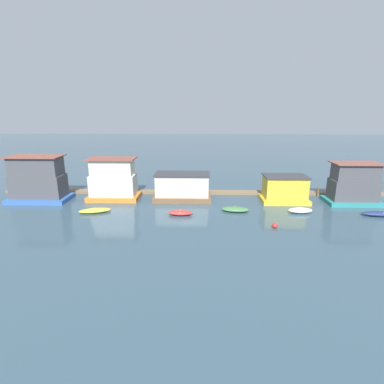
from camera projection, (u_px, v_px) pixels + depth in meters
ground_plane at (192, 201)px, 37.43m from camera, size 200.00×200.00×0.00m
dock_walkway at (193, 192)px, 40.67m from camera, size 51.00×1.41×0.30m
houseboat_blue at (38, 180)px, 36.79m from camera, size 7.21×4.01×5.62m
houseboat_orange at (113, 181)px, 37.47m from camera, size 6.32×3.65×5.25m
houseboat_brown at (182, 187)px, 37.50m from camera, size 7.16×3.84×3.37m
houseboat_yellow at (284, 189)px, 36.69m from camera, size 5.64×3.78×3.27m
houseboat_teal at (353, 185)px, 35.87m from camera, size 6.21×3.68×4.97m
dinghy_yellow at (95, 210)px, 33.09m from camera, size 3.64×2.09×0.48m
dinghy_red at (180, 213)px, 32.34m from camera, size 2.69×1.24×0.50m
dinghy_green at (235, 209)px, 33.45m from camera, size 3.17×1.80×0.51m
dinghy_white at (300, 210)px, 33.06m from camera, size 2.76×1.54×0.54m
dinghy_navy at (381, 214)px, 31.96m from camera, size 4.16×1.36×0.52m
mooring_post_far_left at (318, 191)px, 39.17m from camera, size 0.21×0.21×1.30m
mooring_post_near_right at (329, 189)px, 39.06m from camera, size 0.26×0.26×1.88m
mooring_post_far_right at (207, 189)px, 39.49m from camera, size 0.22×0.22×1.83m
buoy_red at (275, 225)px, 28.77m from camera, size 0.55×0.55×0.55m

